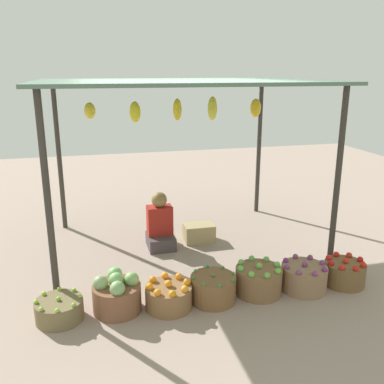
# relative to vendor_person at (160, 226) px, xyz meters

# --- Properties ---
(ground_plane) EXTENTS (14.00, 14.00, 0.00)m
(ground_plane) POSITION_rel_vendor_person_xyz_m (0.29, -0.05, -0.30)
(ground_plane) COLOR gray
(market_stall_structure) EXTENTS (3.50, 2.60, 2.24)m
(market_stall_structure) POSITION_rel_vendor_person_xyz_m (0.29, -0.04, 1.79)
(market_stall_structure) COLOR #38332D
(market_stall_structure) RESTS_ON ground
(vendor_person) EXTENTS (0.36, 0.44, 0.78)m
(vendor_person) POSITION_rel_vendor_person_xyz_m (0.00, 0.00, 0.00)
(vendor_person) COLOR #463C40
(vendor_person) RESTS_ON ground
(basket_limes) EXTENTS (0.47, 0.47, 0.25)m
(basket_limes) POSITION_rel_vendor_person_xyz_m (-1.27, -1.51, -0.19)
(basket_limes) COLOR brown
(basket_limes) RESTS_ON ground
(basket_cabbages) EXTENTS (0.49, 0.49, 0.42)m
(basket_cabbages) POSITION_rel_vendor_person_xyz_m (-0.71, -1.49, -0.12)
(basket_cabbages) COLOR brown
(basket_cabbages) RESTS_ON ground
(basket_oranges) EXTENTS (0.48, 0.48, 0.31)m
(basket_oranges) POSITION_rel_vendor_person_xyz_m (-0.19, -1.56, -0.17)
(basket_oranges) COLOR brown
(basket_oranges) RESTS_ON ground
(basket_green_chilies) EXTENTS (0.48, 0.48, 0.31)m
(basket_green_chilies) POSITION_rel_vendor_person_xyz_m (0.29, -1.55, -0.16)
(basket_green_chilies) COLOR brown
(basket_green_chilies) RESTS_ON ground
(basket_green_apples) EXTENTS (0.51, 0.51, 0.36)m
(basket_green_apples) POSITION_rel_vendor_person_xyz_m (0.82, -1.51, -0.14)
(basket_green_apples) COLOR brown
(basket_green_apples) RESTS_ON ground
(basket_purple_onions) EXTENTS (0.51, 0.51, 0.33)m
(basket_purple_onions) POSITION_rel_vendor_person_xyz_m (1.34, -1.56, -0.16)
(basket_purple_onions) COLOR #927052
(basket_purple_onions) RESTS_ON ground
(basket_red_tomatoes) EXTENTS (0.46, 0.46, 0.32)m
(basket_red_tomatoes) POSITION_rel_vendor_person_xyz_m (1.85, -1.57, -0.16)
(basket_red_tomatoes) COLOR brown
(basket_red_tomatoes) RESTS_ON ground
(wooden_crate_near_vendor) EXTENTS (0.43, 0.28, 0.25)m
(wooden_crate_near_vendor) POSITION_rel_vendor_person_xyz_m (0.57, 0.07, -0.17)
(wooden_crate_near_vendor) COLOR tan
(wooden_crate_near_vendor) RESTS_ON ground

